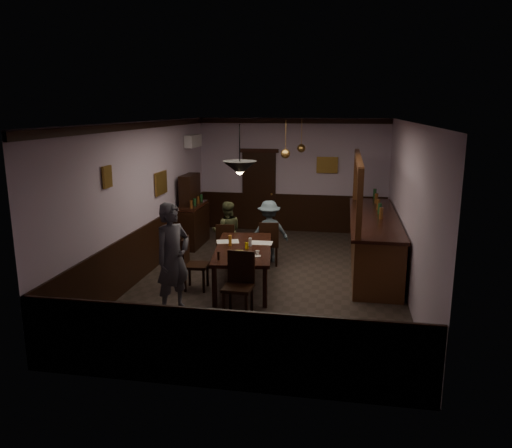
% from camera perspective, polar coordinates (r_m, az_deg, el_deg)
% --- Properties ---
extents(room, '(5.01, 8.01, 3.01)m').
position_cam_1_polar(room, '(9.40, 1.67, 2.41)').
color(room, '#2D2621').
rests_on(room, ground).
extents(dining_table, '(1.30, 2.32, 0.75)m').
position_cam_1_polar(dining_table, '(9.19, -1.45, -3.05)').
color(dining_table, black).
rests_on(dining_table, ground).
extents(chair_far_left, '(0.43, 0.43, 0.90)m').
position_cam_1_polar(chair_far_left, '(10.50, -3.47, -2.10)').
color(chair_far_left, black).
rests_on(chair_far_left, ground).
extents(chair_far_right, '(0.47, 0.47, 0.95)m').
position_cam_1_polar(chair_far_right, '(10.45, 1.46, -2.02)').
color(chair_far_right, black).
rests_on(chair_far_right, ground).
extents(chair_near, '(0.47, 0.47, 1.03)m').
position_cam_1_polar(chair_near, '(7.98, -1.91, -6.52)').
color(chair_near, black).
rests_on(chair_near, ground).
extents(chair_side, '(0.45, 0.45, 0.97)m').
position_cam_1_polar(chair_side, '(9.15, -7.35, -4.23)').
color(chair_side, black).
rests_on(chair_side, ground).
extents(person_standing, '(0.71, 0.79, 1.81)m').
position_cam_1_polar(person_standing, '(8.08, -9.48, -3.91)').
color(person_standing, '#4D4D58').
rests_on(person_standing, ground).
extents(person_seated_left, '(0.75, 0.65, 1.31)m').
position_cam_1_polar(person_seated_left, '(10.73, -3.34, -0.87)').
color(person_seated_left, '#44492C').
rests_on(person_seated_left, ground).
extents(person_seated_right, '(0.99, 0.79, 1.34)m').
position_cam_1_polar(person_seated_right, '(10.68, 1.47, -0.85)').
color(person_seated_right, slate).
rests_on(person_seated_right, ground).
extents(newspaper_left, '(0.49, 0.40, 0.01)m').
position_cam_1_polar(newspaper_left, '(9.55, -3.26, -2.02)').
color(newspaper_left, silver).
rests_on(newspaper_left, dining_table).
extents(newspaper_right, '(0.43, 0.31, 0.01)m').
position_cam_1_polar(newspaper_right, '(9.44, 0.60, -2.18)').
color(newspaper_right, silver).
rests_on(newspaper_right, dining_table).
extents(napkin, '(0.17, 0.17, 0.00)m').
position_cam_1_polar(napkin, '(8.91, -2.03, -3.14)').
color(napkin, '#FAE45C').
rests_on(napkin, dining_table).
extents(saucer, '(0.15, 0.15, 0.01)m').
position_cam_1_polar(saucer, '(8.61, 0.06, -3.68)').
color(saucer, white).
rests_on(saucer, dining_table).
extents(coffee_cup, '(0.09, 0.09, 0.07)m').
position_cam_1_polar(coffee_cup, '(8.65, 0.16, -3.29)').
color(coffee_cup, white).
rests_on(coffee_cup, saucer).
extents(pastry_plate, '(0.22, 0.22, 0.01)m').
position_cam_1_polar(pastry_plate, '(8.64, -2.13, -3.62)').
color(pastry_plate, white).
rests_on(pastry_plate, dining_table).
extents(pastry_ring_a, '(0.13, 0.13, 0.04)m').
position_cam_1_polar(pastry_ring_a, '(8.63, -2.16, -3.45)').
color(pastry_ring_a, '#C68C47').
rests_on(pastry_ring_a, pastry_plate).
extents(pastry_ring_b, '(0.13, 0.13, 0.04)m').
position_cam_1_polar(pastry_ring_b, '(8.68, -1.72, -3.35)').
color(pastry_ring_b, '#C68C47').
rests_on(pastry_ring_b, pastry_plate).
extents(soda_can, '(0.07, 0.07, 0.12)m').
position_cam_1_polar(soda_can, '(9.04, -1.07, -2.50)').
color(soda_can, yellow).
rests_on(soda_can, dining_table).
extents(beer_glass, '(0.06, 0.06, 0.20)m').
position_cam_1_polar(beer_glass, '(9.25, -2.98, -1.90)').
color(beer_glass, '#BF721E').
rests_on(beer_glass, dining_table).
extents(water_glass, '(0.06, 0.06, 0.15)m').
position_cam_1_polar(water_glass, '(9.23, -0.67, -2.07)').
color(water_glass, silver).
rests_on(water_glass, dining_table).
extents(pepper_mill, '(0.04, 0.04, 0.14)m').
position_cam_1_polar(pepper_mill, '(8.43, -4.32, -3.63)').
color(pepper_mill, black).
rests_on(pepper_mill, dining_table).
extents(sideboard, '(0.46, 1.30, 1.72)m').
position_cam_1_polar(sideboard, '(12.06, -7.31, 0.77)').
color(sideboard, black).
rests_on(sideboard, ground).
extents(bar_counter, '(0.96, 4.11, 2.31)m').
position_cam_1_polar(bar_counter, '(10.57, 13.26, -1.82)').
color(bar_counter, '#492113').
rests_on(bar_counter, ground).
extents(door_back, '(0.90, 0.06, 2.10)m').
position_cam_1_polar(door_back, '(13.46, 0.34, 3.72)').
color(door_back, black).
rests_on(door_back, ground).
extents(ac_unit, '(0.20, 0.85, 0.30)m').
position_cam_1_polar(ac_unit, '(12.63, -7.20, 9.40)').
color(ac_unit, white).
rests_on(ac_unit, ground).
extents(picture_left_small, '(0.04, 0.28, 0.36)m').
position_cam_1_polar(picture_left_small, '(8.52, -16.65, 5.19)').
color(picture_left_small, olive).
rests_on(picture_left_small, ground).
extents(picture_left_large, '(0.04, 0.62, 0.48)m').
position_cam_1_polar(picture_left_large, '(10.75, -10.80, 4.62)').
color(picture_left_large, olive).
rests_on(picture_left_large, ground).
extents(picture_back, '(0.55, 0.04, 0.42)m').
position_cam_1_polar(picture_back, '(13.18, 8.14, 6.68)').
color(picture_back, olive).
rests_on(picture_back, ground).
extents(pendant_iron, '(0.56, 0.56, 0.81)m').
position_cam_1_polar(pendant_iron, '(8.09, -1.86, 6.43)').
color(pendant_iron, black).
rests_on(pendant_iron, ground).
extents(pendant_brass_mid, '(0.20, 0.20, 0.81)m').
position_cam_1_polar(pendant_brass_mid, '(10.70, 3.38, 8.01)').
color(pendant_brass_mid, '#BF8C3F').
rests_on(pendant_brass_mid, ground).
extents(pendant_brass_far, '(0.20, 0.20, 0.81)m').
position_cam_1_polar(pendant_brass_far, '(12.21, 5.20, 8.61)').
color(pendant_brass_far, '#BF8C3F').
rests_on(pendant_brass_far, ground).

